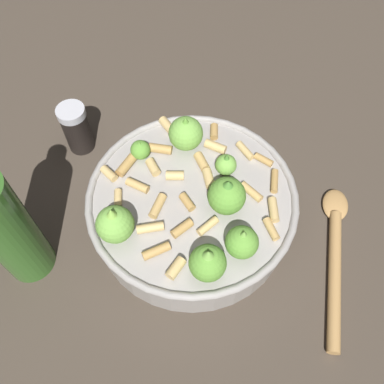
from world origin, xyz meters
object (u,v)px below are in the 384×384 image
object	(u,v)px
cooking_pan	(192,205)
wooden_spoon	(335,252)
pepper_shaker	(76,128)
olive_oil_bottle	(5,228)

from	to	relation	value
cooking_pan	wooden_spoon	size ratio (longest dim) A/B	1.33
cooking_pan	pepper_shaker	distance (m)	0.22
cooking_pan	pepper_shaker	size ratio (longest dim) A/B	3.36
cooking_pan	olive_oil_bottle	bearing A→B (deg)	83.45
pepper_shaker	olive_oil_bottle	size ratio (longest dim) A/B	0.35
cooking_pan	wooden_spoon	distance (m)	0.20
pepper_shaker	olive_oil_bottle	xyz separation A→B (m)	(-0.16, 0.11, 0.06)
olive_oil_bottle	wooden_spoon	xyz separation A→B (m)	(-0.15, -0.37, -0.09)
olive_oil_bottle	pepper_shaker	bearing A→B (deg)	-34.09
cooking_pan	olive_oil_bottle	world-z (taller)	olive_oil_bottle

